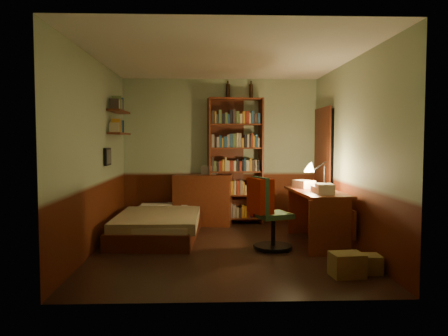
{
  "coord_description": "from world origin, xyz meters",
  "views": [
    {
      "loc": [
        -0.23,
        -5.93,
        1.49
      ],
      "look_at": [
        0.0,
        0.25,
        1.1
      ],
      "focal_mm": 35.0,
      "sensor_mm": 36.0,
      "label": 1
    }
  ],
  "objects_px": {
    "bed": "(160,215)",
    "desk": "(316,217)",
    "dresser": "(203,200)",
    "desk_lamp": "(324,171)",
    "mini_stereo": "(210,170)",
    "cardboard_box_a": "(347,265)",
    "office_chair": "(273,209)",
    "bookshelf": "(235,161)",
    "cardboard_box_b": "(367,264)"
  },
  "relations": [
    {
      "from": "bed",
      "to": "mini_stereo",
      "type": "height_order",
      "value": "mini_stereo"
    },
    {
      "from": "mini_stereo",
      "to": "office_chair",
      "type": "relative_size",
      "value": 0.24
    },
    {
      "from": "bookshelf",
      "to": "desk_lamp",
      "type": "relative_size",
      "value": 4.04
    },
    {
      "from": "bed",
      "to": "cardboard_box_a",
      "type": "relative_size",
      "value": 6.22
    },
    {
      "from": "bed",
      "to": "cardboard_box_a",
      "type": "height_order",
      "value": "bed"
    },
    {
      "from": "dresser",
      "to": "desk",
      "type": "relative_size",
      "value": 0.7
    },
    {
      "from": "dresser",
      "to": "cardboard_box_b",
      "type": "xyz_separation_m",
      "value": [
        1.87,
        -2.93,
        -0.34
      ]
    },
    {
      "from": "bookshelf",
      "to": "mini_stereo",
      "type": "bearing_deg",
      "value": 167.79
    },
    {
      "from": "bed",
      "to": "desk",
      "type": "height_order",
      "value": "desk"
    },
    {
      "from": "dresser",
      "to": "desk_lamp",
      "type": "height_order",
      "value": "desk_lamp"
    },
    {
      "from": "dresser",
      "to": "desk",
      "type": "distance_m",
      "value": 2.24
    },
    {
      "from": "desk",
      "to": "cardboard_box_a",
      "type": "xyz_separation_m",
      "value": [
        -0.05,
        -1.55,
        -0.25
      ]
    },
    {
      "from": "desk_lamp",
      "to": "bed",
      "type": "bearing_deg",
      "value": 179.99
    },
    {
      "from": "bed",
      "to": "bookshelf",
      "type": "xyz_separation_m",
      "value": [
        1.25,
        0.99,
        0.8
      ]
    },
    {
      "from": "office_chair",
      "to": "cardboard_box_b",
      "type": "xyz_separation_m",
      "value": [
        0.9,
        -1.12,
        -0.45
      ]
    },
    {
      "from": "dresser",
      "to": "mini_stereo",
      "type": "relative_size",
      "value": 3.72
    },
    {
      "from": "mini_stereo",
      "to": "office_chair",
      "type": "xyz_separation_m",
      "value": [
        0.86,
        -1.94,
        -0.4
      ]
    },
    {
      "from": "desk",
      "to": "office_chair",
      "type": "height_order",
      "value": "office_chair"
    },
    {
      "from": "desk",
      "to": "mini_stereo",
      "type": "bearing_deg",
      "value": 128.63
    },
    {
      "from": "desk",
      "to": "dresser",
      "type": "bearing_deg",
      "value": 133.05
    },
    {
      "from": "desk",
      "to": "desk_lamp",
      "type": "bearing_deg",
      "value": 43.63
    },
    {
      "from": "mini_stereo",
      "to": "cardboard_box_b",
      "type": "bearing_deg",
      "value": -47.56
    },
    {
      "from": "mini_stereo",
      "to": "bookshelf",
      "type": "bearing_deg",
      "value": 7.54
    },
    {
      "from": "desk",
      "to": "cardboard_box_a",
      "type": "relative_size",
      "value": 4.14
    },
    {
      "from": "dresser",
      "to": "desk_lamp",
      "type": "bearing_deg",
      "value": -27.55
    },
    {
      "from": "bookshelf",
      "to": "cardboard_box_b",
      "type": "distance_m",
      "value": 3.44
    },
    {
      "from": "desk",
      "to": "bookshelf",
      "type": "bearing_deg",
      "value": 119.54
    },
    {
      "from": "bookshelf",
      "to": "desk",
      "type": "xyz_separation_m",
      "value": [
        1.08,
        -1.59,
        -0.74
      ]
    },
    {
      "from": "bed",
      "to": "cardboard_box_a",
      "type": "distance_m",
      "value": 3.13
    },
    {
      "from": "dresser",
      "to": "cardboard_box_a",
      "type": "relative_size",
      "value": 2.89
    },
    {
      "from": "bed",
      "to": "desk_lamp",
      "type": "xyz_separation_m",
      "value": [
        2.48,
        -0.43,
        0.73
      ]
    },
    {
      "from": "bed",
      "to": "cardboard_box_b",
      "type": "relative_size",
      "value": 7.36
    },
    {
      "from": "dresser",
      "to": "cardboard_box_a",
      "type": "bearing_deg",
      "value": -53.32
    },
    {
      "from": "office_chair",
      "to": "desk_lamp",
      "type": "bearing_deg",
      "value": 9.73
    },
    {
      "from": "cardboard_box_a",
      "to": "cardboard_box_b",
      "type": "bearing_deg",
      "value": 23.73
    },
    {
      "from": "dresser",
      "to": "cardboard_box_b",
      "type": "height_order",
      "value": "dresser"
    },
    {
      "from": "dresser",
      "to": "bed",
      "type": "bearing_deg",
      "value": -117.59
    },
    {
      "from": "mini_stereo",
      "to": "cardboard_box_a",
      "type": "relative_size",
      "value": 0.78
    },
    {
      "from": "bed",
      "to": "desk",
      "type": "relative_size",
      "value": 1.5
    },
    {
      "from": "desk_lamp",
      "to": "office_chair",
      "type": "bearing_deg",
      "value": -140.09
    },
    {
      "from": "bed",
      "to": "cardboard_box_b",
      "type": "height_order",
      "value": "bed"
    },
    {
      "from": "mini_stereo",
      "to": "cardboard_box_b",
      "type": "xyz_separation_m",
      "value": [
        1.76,
        -3.06,
        -0.86
      ]
    },
    {
      "from": "bookshelf",
      "to": "cardboard_box_a",
      "type": "xyz_separation_m",
      "value": [
        1.03,
        -3.14,
        -0.99
      ]
    },
    {
      "from": "desk",
      "to": "office_chair",
      "type": "distance_m",
      "value": 0.77
    },
    {
      "from": "desk_lamp",
      "to": "cardboard_box_b",
      "type": "bearing_deg",
      "value": -77.79
    },
    {
      "from": "dresser",
      "to": "desk",
      "type": "bearing_deg",
      "value": -33.37
    },
    {
      "from": "bed",
      "to": "dresser",
      "type": "relative_size",
      "value": 2.15
    },
    {
      "from": "office_chair",
      "to": "cardboard_box_a",
      "type": "bearing_deg",
      "value": -83.42
    },
    {
      "from": "dresser",
      "to": "mini_stereo",
      "type": "xyz_separation_m",
      "value": [
        0.12,
        0.12,
        0.52
      ]
    },
    {
      "from": "dresser",
      "to": "office_chair",
      "type": "relative_size",
      "value": 0.9
    }
  ]
}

